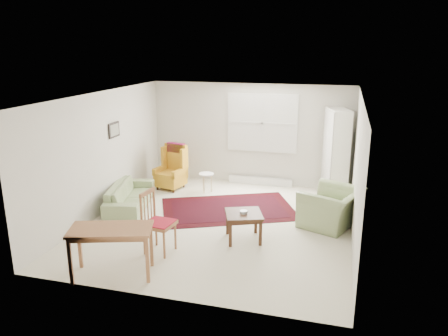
% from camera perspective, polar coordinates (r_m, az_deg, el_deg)
% --- Properties ---
extents(room, '(5.04, 5.54, 2.51)m').
position_cam_1_polar(room, '(8.46, -0.03, 1.18)').
color(room, silver).
rests_on(room, ground).
extents(rug, '(3.24, 2.76, 0.03)m').
position_cam_1_polar(rug, '(9.38, 0.53, -5.31)').
color(rug, black).
rests_on(rug, ground).
extents(sofa, '(1.12, 1.95, 0.74)m').
position_cam_1_polar(sofa, '(9.56, -12.23, -2.99)').
color(sofa, '#8B9F6A').
rests_on(sofa, ground).
extents(armchair, '(1.34, 1.42, 0.88)m').
position_cam_1_polar(armchair, '(8.68, 13.87, -4.57)').
color(armchair, '#8B9F6A').
rests_on(armchair, ground).
extents(wingback_chair, '(0.75, 0.78, 1.09)m').
position_cam_1_polar(wingback_chair, '(10.61, -7.05, 0.11)').
color(wingback_chair, gold).
rests_on(wingback_chair, ground).
extents(coffee_table, '(0.81, 0.81, 0.52)m').
position_cam_1_polar(coffee_table, '(7.90, 2.56, -7.61)').
color(coffee_table, '#3D2213').
rests_on(coffee_table, ground).
extents(stool, '(0.45, 0.45, 0.47)m').
position_cam_1_polar(stool, '(10.38, -2.33, -1.91)').
color(stool, white).
rests_on(stool, ground).
extents(cabinet, '(0.64, 0.89, 2.01)m').
position_cam_1_polar(cabinet, '(10.31, 14.44, 1.92)').
color(cabinet, white).
rests_on(cabinet, ground).
extents(desk, '(1.34, 0.95, 0.77)m').
position_cam_1_polar(desk, '(6.91, -14.39, -10.53)').
color(desk, '#9C663F').
rests_on(desk, ground).
extents(desk_chair, '(0.52, 0.52, 1.07)m').
position_cam_1_polar(desk_chair, '(7.42, -8.44, -7.05)').
color(desk_chair, '#9C663F').
rests_on(desk_chair, ground).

